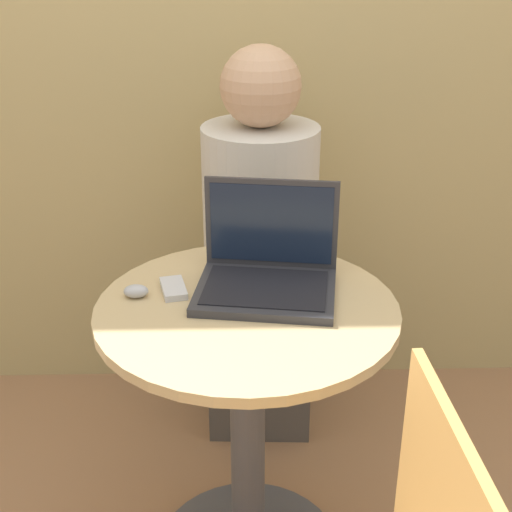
% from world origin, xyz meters
% --- Properties ---
extents(back_wall, '(7.00, 0.05, 2.60)m').
position_xyz_m(back_wall, '(0.00, 0.89, 1.30)').
color(back_wall, tan).
rests_on(back_wall, ground_plane).
extents(round_table, '(0.69, 0.69, 0.77)m').
position_xyz_m(round_table, '(0.00, 0.00, 0.50)').
color(round_table, '#4C4C51').
rests_on(round_table, ground_plane).
extents(laptop, '(0.35, 0.29, 0.24)m').
position_xyz_m(laptop, '(0.05, 0.09, 0.82)').
color(laptop, '#2D2D33').
rests_on(laptop, round_table).
extents(cell_phone, '(0.07, 0.11, 0.02)m').
position_xyz_m(cell_phone, '(-0.17, 0.07, 0.77)').
color(cell_phone, silver).
rests_on(cell_phone, round_table).
extents(computer_mouse, '(0.06, 0.04, 0.03)m').
position_xyz_m(computer_mouse, '(-0.25, 0.05, 0.78)').
color(computer_mouse, '#B2B2B7').
rests_on(computer_mouse, round_table).
extents(person_seated, '(0.35, 0.54, 1.25)m').
position_xyz_m(person_seated, '(0.05, 0.63, 0.53)').
color(person_seated, '#4C4742').
rests_on(person_seated, ground_plane).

